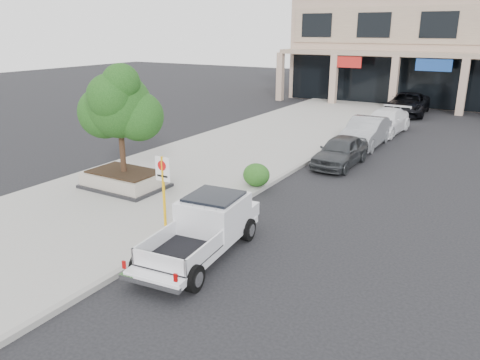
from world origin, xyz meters
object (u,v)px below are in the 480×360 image
(planter, at_px, (125,179))
(planter_tree, at_px, (124,105))
(no_parking_sign, at_px, (163,182))
(curb_car_c, at_px, (385,121))
(pickup_truck, at_px, (199,231))
(curb_car_d, at_px, (408,104))
(curb_car_b, at_px, (366,132))
(curb_car_a, at_px, (341,151))

(planter, height_order, planter_tree, planter_tree)
(no_parking_sign, bearing_deg, curb_car_c, 83.18)
(pickup_truck, xyz_separation_m, curb_car_c, (0.18, 19.38, -0.04))
(pickup_truck, height_order, curb_car_d, curb_car_d)
(curb_car_b, height_order, curb_car_d, curb_car_d)
(curb_car_d, bearing_deg, planter, -107.73)
(planter, distance_m, pickup_truck, 6.67)
(curb_car_a, xyz_separation_m, curb_car_d, (-0.35, 15.96, 0.10))
(curb_car_c, height_order, curb_car_d, curb_car_d)
(curb_car_c, relative_size, curb_car_d, 0.87)
(curb_car_b, bearing_deg, curb_car_a, -88.80)
(curb_car_a, bearing_deg, planter, -126.58)
(no_parking_sign, distance_m, pickup_truck, 2.39)
(no_parking_sign, height_order, curb_car_c, no_parking_sign)
(curb_car_c, bearing_deg, curb_car_d, 95.52)
(pickup_truck, distance_m, curb_car_b, 15.37)
(curb_car_a, bearing_deg, no_parking_sign, -101.49)
(curb_car_a, relative_size, curb_car_b, 0.86)
(planter, distance_m, planter_tree, 2.95)
(no_parking_sign, relative_size, curb_car_c, 0.45)
(curb_car_b, xyz_separation_m, curb_car_d, (-0.25, 11.61, 0.01))
(pickup_truck, xyz_separation_m, curb_car_b, (0.16, 15.37, 0.01))
(planter_tree, bearing_deg, pickup_truck, -29.61)
(curb_car_b, distance_m, curb_car_d, 11.61)
(planter, height_order, pickup_truck, pickup_truck)
(planter, distance_m, no_parking_sign, 4.58)
(curb_car_b, bearing_deg, curb_car_c, 89.43)
(curb_car_a, relative_size, curb_car_d, 0.71)
(curb_car_b, bearing_deg, curb_car_d, 90.97)
(curb_car_c, bearing_deg, no_parking_sign, -93.32)
(curb_car_a, distance_m, curb_car_d, 15.96)
(pickup_truck, bearing_deg, planter_tree, 144.47)
(pickup_truck, relative_size, curb_car_a, 1.20)
(no_parking_sign, distance_m, curb_car_d, 26.12)
(curb_car_a, bearing_deg, pickup_truck, -90.07)
(curb_car_d, bearing_deg, pickup_truck, -93.89)
(no_parking_sign, xyz_separation_m, curb_car_b, (2.18, 14.43, -0.83))
(pickup_truck, height_order, curb_car_c, pickup_truck)
(planter, bearing_deg, curb_car_b, 63.75)
(curb_car_a, relative_size, curb_car_c, 0.81)
(curb_car_d, bearing_deg, no_parking_sign, -98.33)
(no_parking_sign, xyz_separation_m, curb_car_d, (1.94, 26.03, -0.82))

